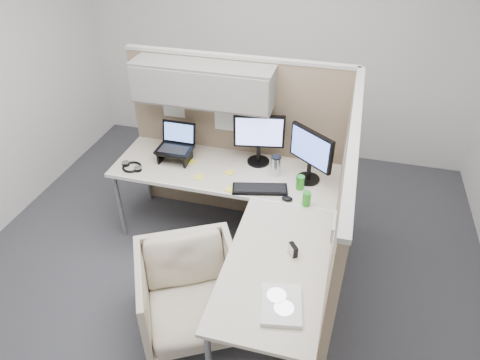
% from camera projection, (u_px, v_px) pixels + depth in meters
% --- Properties ---
extents(ground, '(4.50, 4.50, 0.00)m').
position_uv_depth(ground, '(222.00, 274.00, 3.73)').
color(ground, '#35353A').
rests_on(ground, ground).
extents(partition_back, '(2.00, 0.36, 1.63)m').
position_uv_depth(partition_back, '(222.00, 116.00, 3.79)').
color(partition_back, '#867058').
rests_on(partition_back, ground).
extents(partition_right, '(0.07, 2.03, 1.63)m').
position_uv_depth(partition_right, '(338.00, 226.00, 3.01)').
color(partition_right, '#867058').
rests_on(partition_right, ground).
extents(desk, '(2.00, 1.98, 0.73)m').
position_uv_depth(desk, '(239.00, 206.00, 3.40)').
color(desk, beige).
rests_on(desk, ground).
extents(office_chair, '(0.95, 0.93, 0.74)m').
position_uv_depth(office_chair, '(189.00, 290.00, 3.12)').
color(office_chair, '#BFAC98').
rests_on(office_chair, ground).
extents(monitor_left, '(0.44, 0.20, 0.47)m').
position_uv_depth(monitor_left, '(259.00, 136.00, 3.69)').
color(monitor_left, black).
rests_on(monitor_left, desk).
extents(monitor_right, '(0.37, 0.29, 0.47)m').
position_uv_depth(monitor_right, '(311.00, 152.00, 3.46)').
color(monitor_right, black).
rests_on(monitor_right, desk).
extents(laptop_station, '(0.31, 0.27, 0.33)m').
position_uv_depth(laptop_station, '(176.00, 147.00, 3.82)').
color(laptop_station, black).
rests_on(laptop_station, desk).
extents(keyboard, '(0.47, 0.25, 0.02)m').
position_uv_depth(keyboard, '(260.00, 189.00, 3.49)').
color(keyboard, black).
rests_on(keyboard, desk).
extents(mouse, '(0.09, 0.06, 0.03)m').
position_uv_depth(mouse, '(287.00, 199.00, 3.39)').
color(mouse, black).
rests_on(mouse, desk).
extents(travel_mug, '(0.09, 0.09, 0.18)m').
position_uv_depth(travel_mug, '(276.00, 166.00, 3.64)').
color(travel_mug, silver).
rests_on(travel_mug, desk).
extents(soda_can_green, '(0.07, 0.07, 0.12)m').
position_uv_depth(soda_can_green, '(307.00, 199.00, 3.31)').
color(soda_can_green, '#268C1E').
rests_on(soda_can_green, desk).
extents(soda_can_silver, '(0.07, 0.07, 0.12)m').
position_uv_depth(soda_can_silver, '(300.00, 182.00, 3.49)').
color(soda_can_silver, '#268C1E').
rests_on(soda_can_silver, desk).
extents(sticky_note_d, '(0.09, 0.09, 0.01)m').
position_uv_depth(sticky_note_d, '(230.00, 173.00, 3.70)').
color(sticky_note_d, yellow).
rests_on(sticky_note_d, desk).
extents(sticky_note_c, '(0.09, 0.09, 0.01)m').
position_uv_depth(sticky_note_c, '(192.00, 162.00, 3.84)').
color(sticky_note_c, yellow).
rests_on(sticky_note_c, desk).
extents(sticky_note_b, '(0.09, 0.09, 0.01)m').
position_uv_depth(sticky_note_b, '(230.00, 190.00, 3.50)').
color(sticky_note_b, yellow).
rests_on(sticky_note_b, desk).
extents(sticky_note_a, '(0.09, 0.09, 0.01)m').
position_uv_depth(sticky_note_a, '(199.00, 177.00, 3.65)').
color(sticky_note_a, yellow).
rests_on(sticky_note_a, desk).
extents(headphones, '(0.22, 0.22, 0.03)m').
position_uv_depth(headphones, '(132.00, 167.00, 3.76)').
color(headphones, black).
rests_on(headphones, desk).
extents(paper_stack, '(0.29, 0.34, 0.03)m').
position_uv_depth(paper_stack, '(281.00, 305.00, 2.55)').
color(paper_stack, white).
rests_on(paper_stack, desk).
extents(desk_clock, '(0.07, 0.09, 0.08)m').
position_uv_depth(desk_clock, '(293.00, 250.00, 2.88)').
color(desk_clock, black).
rests_on(desk_clock, desk).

